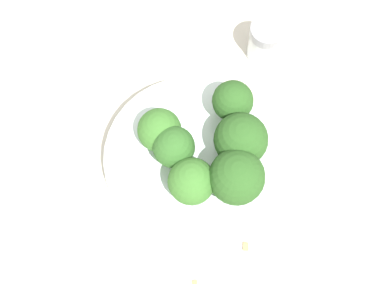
% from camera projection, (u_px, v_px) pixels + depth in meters
% --- Properties ---
extents(ground_plane, '(3.00, 3.00, 0.00)m').
position_uv_depth(ground_plane, '(192.00, 168.00, 0.61)').
color(ground_plane, beige).
extents(bowl, '(0.19, 0.19, 0.04)m').
position_uv_depth(bowl, '(192.00, 162.00, 0.59)').
color(bowl, silver).
rests_on(bowl, ground_plane).
extents(broccoli_floret_0, '(0.05, 0.05, 0.05)m').
position_uv_depth(broccoli_floret_0, '(161.00, 128.00, 0.55)').
color(broccoli_floret_0, '#84AD66').
rests_on(broccoli_floret_0, bowl).
extents(broccoli_floret_1, '(0.04, 0.04, 0.06)m').
position_uv_depth(broccoli_floret_1, '(174.00, 148.00, 0.54)').
color(broccoli_floret_1, '#8EB770').
rests_on(broccoli_floret_1, bowl).
extents(broccoli_floret_2, '(0.04, 0.04, 0.06)m').
position_uv_depth(broccoli_floret_2, '(233.00, 101.00, 0.56)').
color(broccoli_floret_2, '#7A9E5B').
rests_on(broccoli_floret_2, bowl).
extents(broccoli_floret_3, '(0.05, 0.05, 0.06)m').
position_uv_depth(broccoli_floret_3, '(192.00, 181.00, 0.53)').
color(broccoli_floret_3, '#8EB770').
rests_on(broccoli_floret_3, bowl).
extents(broccoli_floret_4, '(0.06, 0.06, 0.07)m').
position_uv_depth(broccoli_floret_4, '(241.00, 140.00, 0.54)').
color(broccoli_floret_4, '#7A9E5B').
rests_on(broccoli_floret_4, bowl).
extents(broccoli_floret_5, '(0.06, 0.06, 0.07)m').
position_uv_depth(broccoli_floret_5, '(237.00, 177.00, 0.52)').
color(broccoli_floret_5, '#8EB770').
rests_on(broccoli_floret_5, bowl).
extents(pepper_shaker, '(0.04, 0.04, 0.06)m').
position_uv_depth(pepper_shaker, '(265.00, 41.00, 0.64)').
color(pepper_shaker, silver).
rests_on(pepper_shaker, ground_plane).
extents(almond_crumb_0, '(0.01, 0.01, 0.01)m').
position_uv_depth(almond_crumb_0, '(195.00, 282.00, 0.57)').
color(almond_crumb_0, '#AD7F4C').
rests_on(almond_crumb_0, ground_plane).
extents(almond_crumb_1, '(0.01, 0.01, 0.01)m').
position_uv_depth(almond_crumb_1, '(246.00, 246.00, 0.58)').
color(almond_crumb_1, '#AD7F4C').
rests_on(almond_crumb_1, ground_plane).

